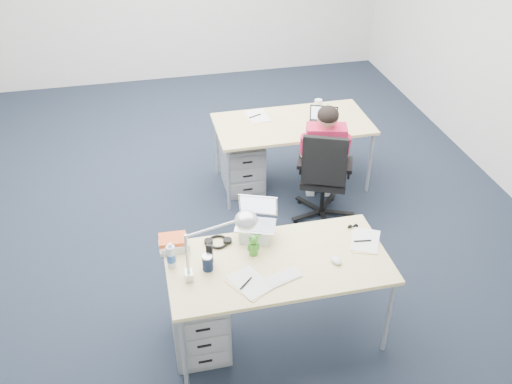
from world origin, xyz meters
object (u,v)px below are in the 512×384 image
dark_laptop (323,117)px  seated_person (323,157)px  desk_near (278,266)px  far_cup (318,105)px  office_chair (323,193)px  book_stack (174,243)px  headphones (218,241)px  desk_lamp (210,246)px  sunglasses (353,227)px  drawer_pedestal_near (199,320)px  drawer_pedestal_far (243,164)px  water_bottle (171,255)px  computer_mouse (336,260)px  wireless_keyboard (282,278)px  cordless_phone (210,254)px  can_koozie (208,263)px  desk_far (293,127)px  bear_figurine (253,245)px  silver_laptop (256,221)px

dark_laptop → seated_person: bearing=-81.8°
desk_near → far_cup: far_cup is taller
office_chair → book_stack: 1.93m
headphones → book_stack: size_ratio=0.96×
desk_lamp → dark_laptop: (1.45, 1.94, -0.16)m
book_stack → sunglasses: (1.38, -0.06, -0.04)m
drawer_pedestal_near → drawer_pedestal_far: bearing=70.0°
sunglasses → dark_laptop: size_ratio=0.31×
drawer_pedestal_far → dark_laptop: 0.99m
water_bottle → far_cup: 2.81m
computer_mouse → wireless_keyboard: bearing=170.5°
cordless_phone → desk_lamp: (-0.01, -0.13, 0.18)m
can_koozie → book_stack: size_ratio=0.57×
desk_far → far_cup: far_cup is taller
desk_lamp → drawer_pedestal_near: bearing=149.3°
desk_far → seated_person: size_ratio=1.34×
office_chair → headphones: office_chair is taller
can_koozie → far_cup: size_ratio=1.09×
computer_mouse → far_cup: bearing=54.7°
desk_near → drawer_pedestal_far: (0.16, 2.10, -0.41)m
desk_near → water_bottle: (-0.75, 0.12, 0.15)m
drawer_pedestal_near → dark_laptop: (1.56, 1.90, 0.56)m
desk_near → water_bottle: bearing=171.2°
water_bottle → sunglasses: (1.41, 0.14, -0.09)m
cordless_phone → bear_figurine: bearing=29.1°
desk_near → seated_person: (0.86, 1.53, -0.08)m
bear_figurine → far_cup: bearing=42.8°
office_chair → water_bottle: (-1.57, -1.25, 0.55)m
desk_far → water_bottle: bearing=-126.6°
desk_lamp → dark_laptop: bearing=40.1°
desk_lamp → drawer_pedestal_far: bearing=59.9°
water_bottle → book_stack: size_ratio=0.95×
desk_near → bear_figurine: bear_figurine is taller
office_chair → cordless_phone: bearing=-112.9°
desk_far → book_stack: bearing=-128.9°
seated_person → bear_figurine: (-1.01, -1.41, 0.22)m
wireless_keyboard → dark_laptop: dark_laptop is taller
drawer_pedestal_far → bear_figurine: size_ratio=3.20×
drawer_pedestal_far → sunglasses: bearing=-74.8°
drawer_pedestal_near → desk_near: bearing=0.4°
far_cup → seated_person: bearing=-103.4°
computer_mouse → headphones: computer_mouse is taller
water_bottle → sunglasses: bearing=5.5°
water_bottle → bear_figurine: 0.59m
drawer_pedestal_far → silver_laptop: (-0.26, -1.80, 0.61)m
desk_far → wireless_keyboard: wireless_keyboard is taller
headphones → dark_laptop: dark_laptop is taller
seated_person → desk_far: bearing=122.6°
office_chair → can_koozie: office_chair is taller
cordless_phone → office_chair: bearing=69.4°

